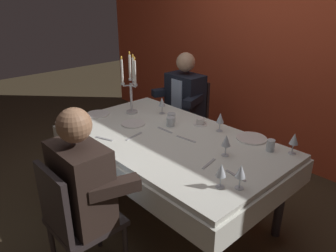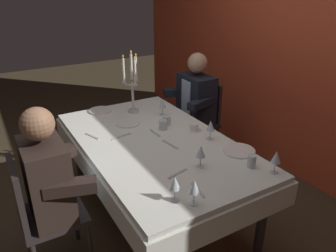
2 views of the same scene
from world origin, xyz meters
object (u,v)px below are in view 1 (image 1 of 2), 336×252
wine_glass_0 (162,102)px  coffee_cup_0 (200,122)px  dinner_plate_2 (98,114)px  wine_glass_5 (220,118)px  wine_glass_2 (221,171)px  water_tumbler_1 (171,122)px  candelabra (131,86)px  dinner_plate_1 (133,124)px  water_tumbler_2 (271,145)px  dining_table (169,150)px  wine_glass_4 (294,139)px  wine_glass_1 (241,172)px  seated_diner_0 (185,97)px  water_tumbler_0 (171,118)px  wine_glass_3 (226,141)px  seated_diner_1 (80,184)px  dinner_plate_0 (251,138)px

wine_glass_0 → coffee_cup_0: wine_glass_0 is taller
dinner_plate_2 → wine_glass_5: (1.05, 0.56, 0.11)m
wine_glass_2 → wine_glass_5: 0.87m
water_tumbler_1 → candelabra: bearing=-174.3°
dinner_plate_1 → water_tumbler_2: 1.20m
dining_table → wine_glass_4: wine_glass_4 is taller
water_tumbler_1 → coffee_cup_0: (0.16, 0.22, -0.01)m
candelabra → coffee_cup_0: size_ratio=4.57×
candelabra → dinner_plate_1: size_ratio=2.85×
wine_glass_1 → wine_glass_0: bearing=158.1°
water_tumbler_1 → seated_diner_0: bearing=125.8°
water_tumbler_0 → water_tumbler_1: bearing=-48.2°
water_tumbler_1 → wine_glass_5: bearing=32.4°
dinner_plate_1 → water_tumbler_1: 0.34m
wine_glass_3 → water_tumbler_0: bearing=168.0°
wine_glass_2 → coffee_cup_0: size_ratio=1.24×
wine_glass_4 → wine_glass_5: bearing=-173.9°
wine_glass_4 → water_tumbler_2: (-0.13, -0.08, -0.07)m
water_tumbler_0 → seated_diner_0: (-0.45, 0.65, -0.05)m
water_tumbler_1 → dinner_plate_2: bearing=-154.3°
water_tumbler_0 → wine_glass_4: bearing=12.1°
wine_glass_4 → water_tumbler_2: 0.17m
dinner_plate_2 → wine_glass_5: 1.20m
water_tumbler_1 → dining_table: bearing=-46.8°
candelabra → wine_glass_4: bearing=13.1°
candelabra → wine_glass_1: 1.55m
seated_diner_1 → seated_diner_0: bearing=114.6°
water_tumbler_2 → wine_glass_4: bearing=31.1°
candelabra → wine_glass_3: (1.18, -0.04, -0.16)m
dining_table → wine_glass_1: bearing=-13.0°
dinner_plate_0 → dinner_plate_2: 1.47m
water_tumbler_1 → water_tumbler_0: bearing=131.8°
dinner_plate_2 → coffee_cup_0: 1.01m
wine_glass_2 → water_tumbler_0: bearing=152.4°
wine_glass_1 → wine_glass_5: size_ratio=1.00×
dining_table → wine_glass_5: size_ratio=11.83×
dinner_plate_2 → wine_glass_0: 0.64m
wine_glass_4 → water_tumbler_1: bearing=-163.2°
dining_table → wine_glass_4: size_ratio=11.83×
water_tumbler_0 → seated_diner_1: seated_diner_1 is taller
dinner_plate_1 → wine_glass_5: size_ratio=1.29×
wine_glass_3 → wine_glass_2: bearing=-56.3°
water_tumbler_2 → water_tumbler_0: bearing=-171.0°
water_tumbler_1 → coffee_cup_0: water_tumbler_1 is taller
dinner_plate_0 → wine_glass_1: 0.76m
candelabra → coffee_cup_0: bearing=22.2°
wine_glass_1 → wine_glass_2: (-0.09, -0.08, 0.00)m
dining_table → wine_glass_2: 0.84m
wine_glass_5 → water_tumbler_2: wine_glass_5 is taller
dinner_plate_0 → wine_glass_0: bearing=-171.5°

